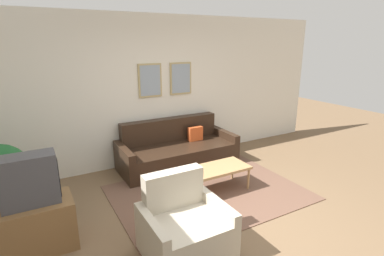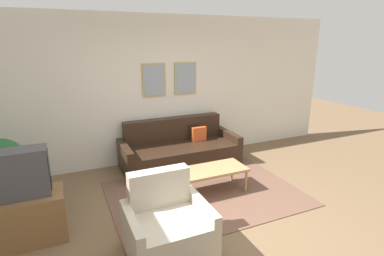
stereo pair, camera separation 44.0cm
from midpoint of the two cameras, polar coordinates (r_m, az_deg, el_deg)
The scene contains 9 objects.
ground_plane at distance 3.82m, azimuth 3.39°, elevation -19.52°, with size 16.00×16.00×0.00m, color brown.
area_rug at distance 4.66m, azimuth 0.42°, elevation -12.27°, with size 2.79×2.02×0.01m.
wall_back at distance 5.56m, azimuth -11.18°, elevation 6.84°, with size 8.00×0.09×2.70m.
couch at distance 5.56m, azimuth -5.16°, elevation -4.35°, with size 2.14×0.90×0.84m.
coffee_table at distance 4.56m, azimuth 1.67°, elevation -8.06°, with size 1.05×0.50×0.39m.
tv_stand at distance 3.93m, azimuth -30.54°, elevation -15.93°, with size 0.79×0.49×0.56m.
tv at distance 3.69m, azimuth -31.73°, elevation -8.51°, with size 0.57×0.28×0.55m.
armchair at distance 3.39m, azimuth -5.40°, elevation -18.77°, with size 0.87×0.76×0.87m.
potted_plant_by_window at distance 4.77m, azimuth -33.63°, elevation -7.71°, with size 0.50×0.50×0.81m.
Camera 1 is at (-1.90, -2.49, 2.23)m, focal length 28.00 mm.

